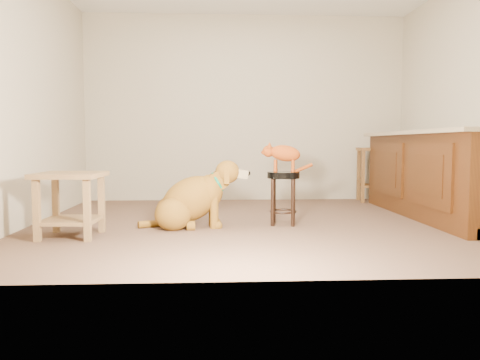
{
  "coord_description": "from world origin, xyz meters",
  "views": [
    {
      "loc": [
        -0.43,
        -4.66,
        0.8
      ],
      "look_at": [
        -0.19,
        -0.14,
        0.45
      ],
      "focal_mm": 35.0,
      "sensor_mm": 36.0,
      "label": 1
    }
  ],
  "objects": [
    {
      "name": "golden_retriever",
      "position": [
        -0.66,
        -0.2,
        0.26
      ],
      "size": [
        1.09,
        0.55,
        0.69
      ],
      "rotation": [
        0.0,
        0.0,
        0.07
      ],
      "color": "brown",
      "rests_on": "ground"
    },
    {
      "name": "room_shell",
      "position": [
        0.0,
        0.0,
        1.68
      ],
      "size": [
        4.54,
        4.04,
        2.62
      ],
      "color": "#B1A78E",
      "rests_on": "ground"
    },
    {
      "name": "floor",
      "position": [
        0.0,
        0.0,
        0.0
      ],
      "size": [
        4.5,
        4.0,
        0.01
      ],
      "primitive_type": "cube",
      "color": "brown",
      "rests_on": "ground"
    },
    {
      "name": "cabinet_run",
      "position": [
        1.94,
        0.3,
        0.44
      ],
      "size": [
        0.7,
        2.56,
        0.94
      ],
      "color": "#45230C",
      "rests_on": "ground"
    },
    {
      "name": "tabby_kitten",
      "position": [
        0.23,
        -0.09,
        0.7
      ],
      "size": [
        0.52,
        0.2,
        0.32
      ],
      "rotation": [
        0.0,
        0.0,
        -0.18
      ],
      "color": "#8A360D",
      "rests_on": "padded_stool"
    },
    {
      "name": "wood_stool",
      "position": [
        1.75,
        1.7,
        0.39
      ],
      "size": [
        0.45,
        0.45,
        0.75
      ],
      "rotation": [
        0.0,
        0.0,
        -0.12
      ],
      "color": "brown",
      "rests_on": "ground"
    },
    {
      "name": "side_table",
      "position": [
        -1.68,
        -0.6,
        0.37
      ],
      "size": [
        0.56,
        0.56,
        0.56
      ],
      "rotation": [
        0.0,
        0.0,
        -0.04
      ],
      "color": "olive",
      "rests_on": "ground"
    },
    {
      "name": "padded_stool",
      "position": [
        0.24,
        -0.09,
        0.37
      ],
      "size": [
        0.32,
        0.32,
        0.53
      ],
      "rotation": [
        0.0,
        0.0,
        -0.18
      ],
      "color": "black",
      "rests_on": "ground"
    }
  ]
}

